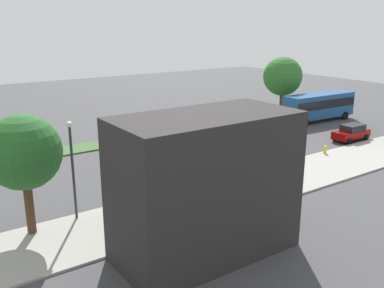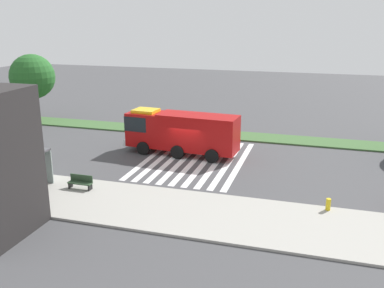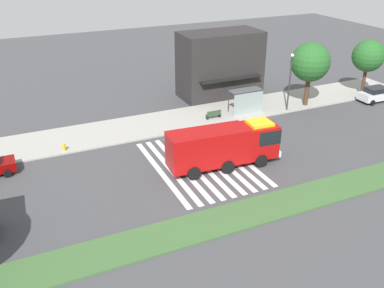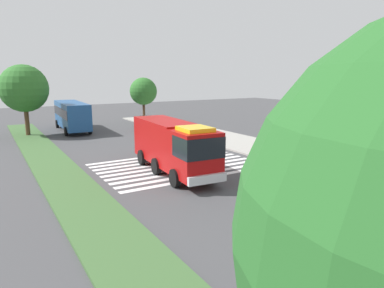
{
  "view_description": "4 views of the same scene",
  "coord_description": "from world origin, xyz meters",
  "px_view_note": "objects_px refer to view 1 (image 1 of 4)",
  "views": [
    {
      "loc": [
        21.02,
        31.23,
        11.95
      ],
      "look_at": [
        -0.3,
        0.33,
        1.21
      ],
      "focal_mm": 39.96,
      "sensor_mm": 36.0,
      "label": 1
    },
    {
      "loc": [
        -9.9,
        31.15,
        10.88
      ],
      "look_at": [
        -0.57,
        0.05,
        1.33
      ],
      "focal_mm": 40.41,
      "sensor_mm": 36.0,
      "label": 2
    },
    {
      "loc": [
        -14.52,
        -28.23,
        17.07
      ],
      "look_at": [
        -0.99,
        1.31,
        1.29
      ],
      "focal_mm": 39.65,
      "sensor_mm": 36.0,
      "label": 3
    },
    {
      "loc": [
        20.58,
        -11.76,
        6.42
      ],
      "look_at": [
        0.38,
        0.5,
        1.75
      ],
      "focal_mm": 32.06,
      "sensor_mm": 36.0,
      "label": 4
    }
  ],
  "objects_px": {
    "bus_stop_shelter": "(148,182)",
    "fire_hydrant": "(325,150)",
    "transit_bus": "(319,105)",
    "sidewalk_tree_center": "(23,153)",
    "median_tree_far_west": "(283,76)",
    "fire_truck": "(171,134)",
    "bench_near_shelter": "(198,188)",
    "street_lamp": "(72,162)",
    "parked_car_west": "(351,132)"
  },
  "relations": [
    {
      "from": "transit_bus",
      "to": "fire_hydrant",
      "type": "height_order",
      "value": "transit_bus"
    },
    {
      "from": "fire_truck",
      "to": "sidewalk_tree_center",
      "type": "xyz_separation_m",
      "value": [
        14.93,
        8.61,
        3.02
      ]
    },
    {
      "from": "transit_bus",
      "to": "parked_car_west",
      "type": "bearing_deg",
      "value": -116.75
    },
    {
      "from": "fire_truck",
      "to": "street_lamp",
      "type": "xyz_separation_m",
      "value": [
        12.11,
        8.21,
        1.82
      ]
    },
    {
      "from": "sidewalk_tree_center",
      "to": "fire_hydrant",
      "type": "relative_size",
      "value": 10.03
    },
    {
      "from": "bus_stop_shelter",
      "to": "bench_near_shelter",
      "type": "height_order",
      "value": "bus_stop_shelter"
    },
    {
      "from": "parked_car_west",
      "to": "fire_hydrant",
      "type": "height_order",
      "value": "parked_car_west"
    },
    {
      "from": "transit_bus",
      "to": "street_lamp",
      "type": "xyz_separation_m",
      "value": [
        34.8,
        9.89,
        1.77
      ]
    },
    {
      "from": "parked_car_west",
      "to": "transit_bus",
      "type": "distance_m",
      "value": 9.36
    },
    {
      "from": "fire_truck",
      "to": "street_lamp",
      "type": "height_order",
      "value": "street_lamp"
    },
    {
      "from": "bus_stop_shelter",
      "to": "sidewalk_tree_center",
      "type": "bearing_deg",
      "value": -5.76
    },
    {
      "from": "transit_bus",
      "to": "sidewalk_tree_center",
      "type": "bearing_deg",
      "value": -162.09
    },
    {
      "from": "fire_truck",
      "to": "transit_bus",
      "type": "height_order",
      "value": "fire_truck"
    },
    {
      "from": "parked_car_west",
      "to": "fire_hydrant",
      "type": "bearing_deg",
      "value": 15.01
    },
    {
      "from": "fire_truck",
      "to": "street_lamp",
      "type": "relative_size",
      "value": 1.54
    },
    {
      "from": "bench_near_shelter",
      "to": "street_lamp",
      "type": "distance_m",
      "value": 9.15
    },
    {
      "from": "fire_truck",
      "to": "fire_hydrant",
      "type": "height_order",
      "value": "fire_truck"
    },
    {
      "from": "parked_car_west",
      "to": "bench_near_shelter",
      "type": "distance_m",
      "value": 21.94
    },
    {
      "from": "bench_near_shelter",
      "to": "median_tree_far_west",
      "type": "bearing_deg",
      "value": -147.25
    },
    {
      "from": "street_lamp",
      "to": "parked_car_west",
      "type": "bearing_deg",
      "value": -176.59
    },
    {
      "from": "fire_hydrant",
      "to": "bus_stop_shelter",
      "type": "bearing_deg",
      "value": 3.64
    },
    {
      "from": "bus_stop_shelter",
      "to": "fire_hydrant",
      "type": "relative_size",
      "value": 5.0
    },
    {
      "from": "bus_stop_shelter",
      "to": "sidewalk_tree_center",
      "type": "height_order",
      "value": "sidewalk_tree_center"
    },
    {
      "from": "parked_car_west",
      "to": "bench_near_shelter",
      "type": "height_order",
      "value": "parked_car_west"
    },
    {
      "from": "bus_stop_shelter",
      "to": "bench_near_shelter",
      "type": "xyz_separation_m",
      "value": [
        -4.0,
        -0.04,
        -1.3
      ]
    },
    {
      "from": "fire_truck",
      "to": "bench_near_shelter",
      "type": "height_order",
      "value": "fire_truck"
    },
    {
      "from": "street_lamp",
      "to": "sidewalk_tree_center",
      "type": "distance_m",
      "value": 3.09
    },
    {
      "from": "median_tree_far_west",
      "to": "fire_hydrant",
      "type": "height_order",
      "value": "median_tree_far_west"
    },
    {
      "from": "sidewalk_tree_center",
      "to": "fire_hydrant",
      "type": "xyz_separation_m",
      "value": [
        -26.76,
        -0.5,
        -4.51
      ]
    },
    {
      "from": "fire_truck",
      "to": "bus_stop_shelter",
      "type": "distance_m",
      "value": 12.05
    },
    {
      "from": "sidewalk_tree_center",
      "to": "median_tree_far_west",
      "type": "xyz_separation_m",
      "value": [
        -36.22,
        -15.32,
        0.15
      ]
    },
    {
      "from": "bus_stop_shelter",
      "to": "street_lamp",
      "type": "height_order",
      "value": "street_lamp"
    },
    {
      "from": "sidewalk_tree_center",
      "to": "bench_near_shelter",
      "type": "bearing_deg",
      "value": 176.46
    },
    {
      "from": "median_tree_far_west",
      "to": "fire_hydrant",
      "type": "bearing_deg",
      "value": 57.45
    },
    {
      "from": "fire_truck",
      "to": "bench_near_shelter",
      "type": "xyz_separation_m",
      "value": [
        3.61,
        9.31,
        -1.39
      ]
    },
    {
      "from": "parked_car_west",
      "to": "bench_near_shelter",
      "type": "bearing_deg",
      "value": 7.51
    },
    {
      "from": "street_lamp",
      "to": "fire_hydrant",
      "type": "relative_size",
      "value": 8.86
    },
    {
      "from": "street_lamp",
      "to": "median_tree_far_west",
      "type": "height_order",
      "value": "median_tree_far_west"
    },
    {
      "from": "fire_truck",
      "to": "median_tree_far_west",
      "type": "height_order",
      "value": "median_tree_far_west"
    },
    {
      "from": "bus_stop_shelter",
      "to": "fire_hydrant",
      "type": "height_order",
      "value": "bus_stop_shelter"
    },
    {
      "from": "parked_car_west",
      "to": "bus_stop_shelter",
      "type": "distance_m",
      "value": 25.93
    },
    {
      "from": "bus_stop_shelter",
      "to": "transit_bus",
      "type": "bearing_deg",
      "value": -159.99
    },
    {
      "from": "bench_near_shelter",
      "to": "sidewalk_tree_center",
      "type": "relative_size",
      "value": 0.23
    },
    {
      "from": "bench_near_shelter",
      "to": "parked_car_west",
      "type": "bearing_deg",
      "value": -172.4
    },
    {
      "from": "transit_bus",
      "to": "bench_near_shelter",
      "type": "xyz_separation_m",
      "value": [
        26.3,
        10.99,
        -1.44
      ]
    },
    {
      "from": "fire_truck",
      "to": "transit_bus",
      "type": "xyz_separation_m",
      "value": [
        -22.69,
        -1.69,
        0.05
      ]
    },
    {
      "from": "bus_stop_shelter",
      "to": "fire_hydrant",
      "type": "bearing_deg",
      "value": -176.36
    },
    {
      "from": "bus_stop_shelter",
      "to": "median_tree_far_west",
      "type": "xyz_separation_m",
      "value": [
        -28.9,
        -16.06,
        3.27
      ]
    },
    {
      "from": "fire_truck",
      "to": "bench_near_shelter",
      "type": "bearing_deg",
      "value": 72.92
    },
    {
      "from": "fire_truck",
      "to": "transit_bus",
      "type": "distance_m",
      "value": 22.75
    }
  ]
}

